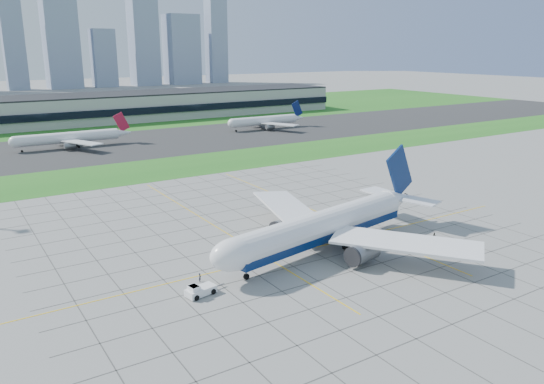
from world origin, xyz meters
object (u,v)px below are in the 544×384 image
at_px(distant_jet_2, 265,121).
at_px(crew_near, 200,277).
at_px(pushback_tug, 199,290).
at_px(distant_jet_1, 70,137).
at_px(crew_far, 434,236).
at_px(airliner, 323,227).

bearing_deg(distant_jet_2, crew_near, -125.38).
bearing_deg(pushback_tug, crew_near, 53.55).
bearing_deg(crew_near, pushback_tug, -164.48).
distance_m(pushback_tug, distant_jet_1, 160.75).
height_order(crew_far, distant_jet_1, distant_jet_1).
distance_m(airliner, crew_far, 27.01).
distance_m(airliner, distant_jet_2, 176.42).
relative_size(airliner, pushback_tug, 7.77).
bearing_deg(airliner, crew_near, 169.95).
relative_size(crew_far, distant_jet_2, 0.04).
distance_m(distant_jet_1, distant_jet_2, 100.19).
bearing_deg(crew_near, distant_jet_2, 5.88).
relative_size(airliner, crew_near, 36.25).
bearing_deg(crew_near, crew_far, -57.00).
xyz_separation_m(pushback_tug, distant_jet_1, (13.37, 160.15, 3.52)).
distance_m(crew_near, distant_jet_2, 191.90).
distance_m(airliner, crew_near, 29.25).
bearing_deg(crew_near, distant_jet_1, 37.23).
distance_m(crew_near, crew_far, 54.79).
xyz_separation_m(pushback_tug, distant_jet_2, (113.55, 161.56, 3.52)).
bearing_deg(pushback_tug, distant_jet_1, 74.50).
bearing_deg(distant_jet_1, crew_far, -75.11).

